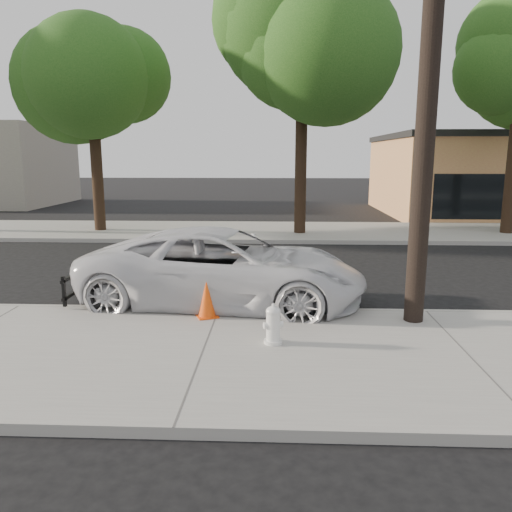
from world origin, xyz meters
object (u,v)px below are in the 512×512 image
at_px(fire_hydrant, 273,325).
at_px(traffic_cone, 207,298).
at_px(utility_pole, 430,54).
at_px(police_cruiser, 224,268).

bearing_deg(fire_hydrant, traffic_cone, 115.73).
bearing_deg(utility_pole, fire_hydrant, -153.98).
xyz_separation_m(police_cruiser, traffic_cone, (-0.20, -1.21, -0.30)).
distance_m(utility_pole, traffic_cone, 5.64).
bearing_deg(utility_pole, police_cruiser, 160.53).
bearing_deg(fire_hydrant, utility_pole, 7.86).
relative_size(police_cruiser, traffic_cone, 7.98).
height_order(utility_pole, police_cruiser, utility_pole).
height_order(utility_pole, fire_hydrant, utility_pole).
distance_m(utility_pole, fire_hydrant, 5.10).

